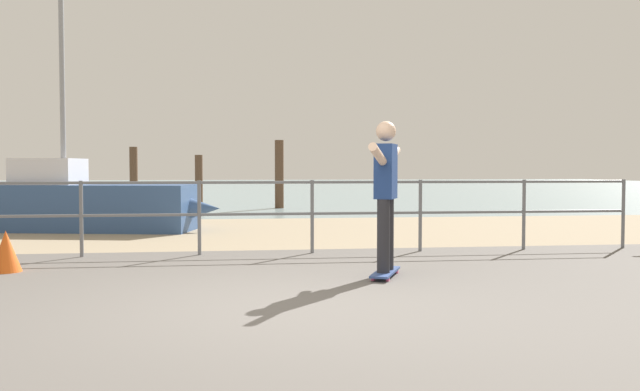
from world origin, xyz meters
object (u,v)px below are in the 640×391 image
Objects in this scene: traffic_cone at (6,252)px; skateboarder at (386,187)px; sailboat at (87,204)px; skateboard at (385,272)px.

skateboarder is at bearing -11.96° from traffic_cone.
sailboat reaches higher than skateboard.
sailboat reaches higher than traffic_cone.
skateboard is (4.45, -6.10, -0.46)m from sailboat.
traffic_cone is (-4.27, 0.90, 0.18)m from skateboard.
traffic_cone is at bearing -88.01° from sailboat.
traffic_cone reaches higher than skateboard.
sailboat is at bearing 91.99° from traffic_cone.
skateboard is at bearing -53.87° from sailboat.
sailboat is 7.56m from skateboarder.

